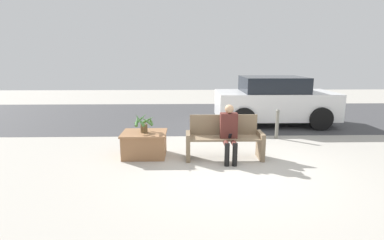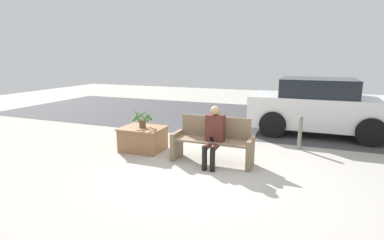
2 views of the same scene
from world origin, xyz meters
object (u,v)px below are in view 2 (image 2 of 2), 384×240
(bench, at_px, (213,141))
(potted_plant, at_px, (142,118))
(person_seated, at_px, (214,133))
(bollard_post, at_px, (300,132))
(parked_car, at_px, (319,107))
(planter_box, at_px, (143,138))

(bench, distance_m, potted_plant, 1.83)
(person_seated, bearing_deg, bollard_post, 48.46)
(person_seated, bearing_deg, potted_plant, 168.77)
(potted_plant, distance_m, parked_car, 5.06)
(potted_plant, xyz_separation_m, parked_car, (3.89, 3.23, 0.00))
(bench, height_order, person_seated, person_seated)
(planter_box, height_order, potted_plant, potted_plant)
(parked_car, xyz_separation_m, bollard_post, (-0.43, -1.80, -0.36))
(bench, bearing_deg, potted_plant, 174.30)
(bench, relative_size, parked_car, 0.44)
(bench, distance_m, bollard_post, 2.32)
(bench, bearing_deg, parked_car, 58.34)
(person_seated, relative_size, potted_plant, 2.49)
(person_seated, distance_m, potted_plant, 1.91)
(planter_box, height_order, parked_car, parked_car)
(bench, relative_size, person_seated, 1.38)
(potted_plant, relative_size, parked_car, 0.13)
(person_seated, relative_size, planter_box, 1.24)
(person_seated, relative_size, bollard_post, 1.50)
(planter_box, xyz_separation_m, bollard_post, (3.47, 1.43, 0.13))
(planter_box, xyz_separation_m, parked_car, (3.89, 3.23, 0.49))
(person_seated, height_order, planter_box, person_seated)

